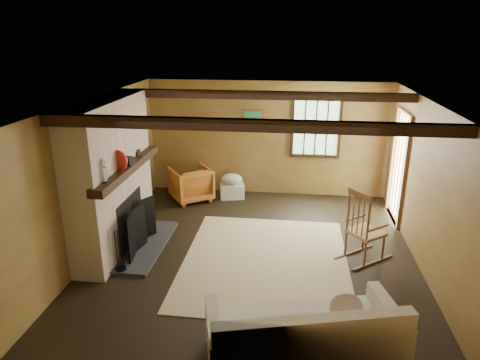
# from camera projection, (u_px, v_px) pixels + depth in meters

# --- Properties ---
(ground) EXTENTS (5.50, 5.50, 0.00)m
(ground) POSITION_uv_depth(u_px,v_px,m) (254.00, 254.00, 6.80)
(ground) COLOR black
(ground) RESTS_ON ground
(room_envelope) EXTENTS (5.02, 5.52, 2.44)m
(room_envelope) POSITION_uv_depth(u_px,v_px,m) (271.00, 151.00, 6.47)
(room_envelope) COLOR olive
(room_envelope) RESTS_ON ground
(fireplace) EXTENTS (1.02, 2.30, 2.40)m
(fireplace) POSITION_uv_depth(u_px,v_px,m) (113.00, 182.00, 6.70)
(fireplace) COLOR #A65B40
(fireplace) RESTS_ON ground
(rug) EXTENTS (2.50, 3.00, 0.01)m
(rug) POSITION_uv_depth(u_px,v_px,m) (265.00, 261.00, 6.59)
(rug) COLOR beige
(rug) RESTS_ON ground
(rocking_chair) EXTENTS (0.93, 0.86, 1.16)m
(rocking_chair) POSITION_uv_depth(u_px,v_px,m) (364.00, 230.00, 6.48)
(rocking_chair) COLOR #AB8253
(rocking_chair) RESTS_ON ground
(sofa) EXTENTS (2.17, 1.37, 0.81)m
(sofa) POSITION_uv_depth(u_px,v_px,m) (305.00, 341.00, 4.47)
(sofa) COLOR silver
(sofa) RESTS_ON ground
(firewood_pile) EXTENTS (0.64, 0.12, 0.23)m
(firewood_pile) POSITION_uv_depth(u_px,v_px,m) (183.00, 187.00, 9.36)
(firewood_pile) COLOR brown
(firewood_pile) RESTS_ON ground
(laundry_basket) EXTENTS (0.58, 0.49, 0.30)m
(laundry_basket) POSITION_uv_depth(u_px,v_px,m) (232.00, 191.00, 9.04)
(laundry_basket) COLOR silver
(laundry_basket) RESTS_ON ground
(basket_pillow) EXTENTS (0.50, 0.43, 0.22)m
(basket_pillow) POSITION_uv_depth(u_px,v_px,m) (232.00, 179.00, 8.96)
(basket_pillow) COLOR silver
(basket_pillow) RESTS_ON laundry_basket
(armchair) EXTENTS (1.06, 1.06, 0.70)m
(armchair) POSITION_uv_depth(u_px,v_px,m) (191.00, 184.00, 8.84)
(armchair) COLOR #BF6026
(armchair) RESTS_ON ground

